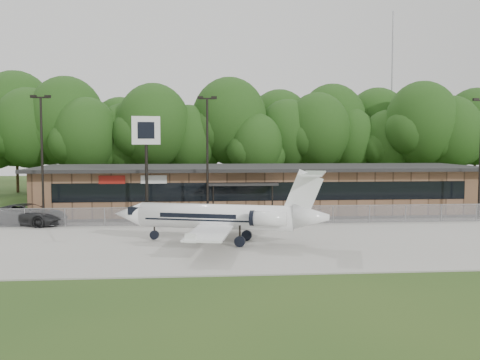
{
  "coord_description": "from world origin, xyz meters",
  "views": [
    {
      "loc": [
        -5.98,
        -26.69,
        6.59
      ],
      "look_at": [
        -2.73,
        12.0,
        3.81
      ],
      "focal_mm": 40.0,
      "sensor_mm": 36.0,
      "label": 1
    }
  ],
  "objects": [
    {
      "name": "suv",
      "position": [
        -19.12,
        16.28,
        0.86
      ],
      "size": [
        6.77,
        4.62,
        1.72
      ],
      "primitive_type": "imported",
      "rotation": [
        0.0,
        0.0,
        1.26
      ],
      "color": "#2D2E30",
      "rests_on": "ground"
    },
    {
      "name": "ground",
      "position": [
        0.0,
        0.0,
        0.0
      ],
      "size": [
        160.0,
        160.0,
        0.0
      ],
      "primitive_type": "plane",
      "color": "#234117",
      "rests_on": "ground"
    },
    {
      "name": "parking_lot",
      "position": [
        0.0,
        19.5,
        0.03
      ],
      "size": [
        50.0,
        9.0,
        0.06
      ],
      "primitive_type": "cube",
      "color": "#383835",
      "rests_on": "ground"
    },
    {
      "name": "treeline",
      "position": [
        0.0,
        42.0,
        7.5
      ],
      "size": [
        72.0,
        12.0,
        15.0
      ],
      "primitive_type": null,
      "color": "#193912",
      "rests_on": "ground"
    },
    {
      "name": "light_pole_mid",
      "position": [
        -5.0,
        16.5,
        5.98
      ],
      "size": [
        1.55,
        0.3,
        10.23
      ],
      "color": "black",
      "rests_on": "ground"
    },
    {
      "name": "radio_mast",
      "position": [
        22.0,
        48.0,
        12.5
      ],
      "size": [
        0.2,
        0.2,
        25.0
      ],
      "primitive_type": "cylinder",
      "color": "gray",
      "rests_on": "ground"
    },
    {
      "name": "fence",
      "position": [
        0.0,
        15.0,
        0.78
      ],
      "size": [
        46.0,
        0.04,
        1.52
      ],
      "color": "gray",
      "rests_on": "ground"
    },
    {
      "name": "business_jet",
      "position": [
        -4.17,
        7.3,
        1.72
      ],
      "size": [
        14.2,
        12.74,
        4.82
      ],
      "rotation": [
        0.0,
        0.0,
        -0.29
      ],
      "color": "white",
      "rests_on": "ground"
    },
    {
      "name": "apron",
      "position": [
        0.0,
        8.0,
        0.04
      ],
      "size": [
        64.0,
        18.0,
        0.08
      ],
      "primitive_type": "cube",
      "color": "#9E9B93",
      "rests_on": "ground"
    },
    {
      "name": "pole_sign",
      "position": [
        -9.91,
        16.79,
        6.61
      ],
      "size": [
        2.28,
        0.45,
        8.64
      ],
      "rotation": [
        0.0,
        0.0,
        0.09
      ],
      "color": "black",
      "rests_on": "ground"
    },
    {
      "name": "light_pole_left",
      "position": [
        -18.0,
        16.5,
        5.98
      ],
      "size": [
        1.55,
        0.3,
        10.23
      ],
      "color": "black",
      "rests_on": "ground"
    },
    {
      "name": "terminal",
      "position": [
        -0.0,
        23.94,
        2.18
      ],
      "size": [
        41.0,
        11.65,
        4.3
      ],
      "color": "#8B6245",
      "rests_on": "ground"
    }
  ]
}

